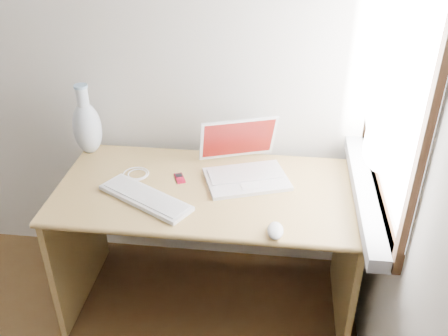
# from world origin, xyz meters

# --- Properties ---
(back_wall) EXTENTS (3.50, 0.04, 2.60)m
(back_wall) POSITION_xyz_m (0.00, 1.75, 1.30)
(back_wall) COLOR silver
(back_wall) RESTS_ON floor
(window) EXTENTS (0.11, 0.99, 1.10)m
(window) POSITION_xyz_m (1.72, 1.30, 1.28)
(window) COLOR white
(window) RESTS_ON right_wall
(desk) EXTENTS (1.37, 0.68, 0.72)m
(desk) POSITION_xyz_m (0.99, 1.42, 0.51)
(desk) COLOR tan
(desk) RESTS_ON floor
(laptop) EXTENTS (0.44, 0.42, 0.25)m
(laptop) POSITION_xyz_m (1.17, 1.48, 0.78)
(laptop) COLOR white
(laptop) RESTS_ON desk
(external_keyboard) EXTENTS (0.46, 0.34, 0.02)m
(external_keyboard) POSITION_xyz_m (0.74, 1.22, 0.73)
(external_keyboard) COLOR white
(external_keyboard) RESTS_ON desk
(mouse) EXTENTS (0.07, 0.11, 0.04)m
(mouse) POSITION_xyz_m (1.32, 1.04, 0.74)
(mouse) COLOR white
(mouse) RESTS_ON desk
(ipod) EXTENTS (0.07, 0.10, 0.01)m
(ipod) POSITION_xyz_m (0.86, 1.41, 0.73)
(ipod) COLOR #A20B28
(ipod) RESTS_ON desk
(cable_coil) EXTENTS (0.16, 0.16, 0.01)m
(cable_coil) POSITION_xyz_m (0.64, 1.42, 0.72)
(cable_coil) COLOR white
(cable_coil) RESTS_ON desk
(remote) EXTENTS (0.03, 0.08, 0.01)m
(remote) POSITION_xyz_m (0.71, 1.23, 0.72)
(remote) COLOR white
(remote) RESTS_ON desk
(vase) EXTENTS (0.14, 0.14, 0.37)m
(vase) POSITION_xyz_m (0.35, 1.60, 0.87)
(vase) COLOR silver
(vase) RESTS_ON desk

